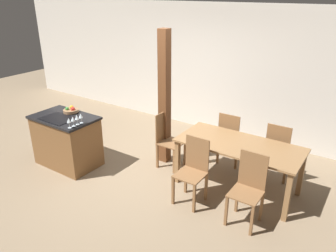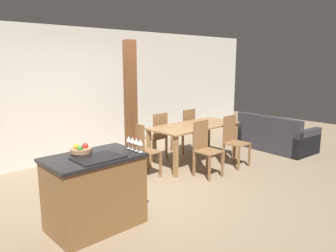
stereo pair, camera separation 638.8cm
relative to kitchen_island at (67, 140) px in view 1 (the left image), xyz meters
name	(u,v)px [view 1 (the left image)]	position (x,y,z in m)	size (l,w,h in m)	color
ground_plane	(133,173)	(1.16, 0.39, -0.46)	(16.00, 16.00, 0.00)	#847056
wall_back	(205,68)	(1.16, 2.89, 0.89)	(11.20, 0.08, 2.70)	silver
kitchen_island	(67,140)	(0.00, 0.00, 0.00)	(1.13, 0.72, 0.92)	brown
fruit_bowl	(71,110)	(-0.05, 0.20, 0.50)	(0.26, 0.26, 0.11)	#99704C
wine_glass_near	(69,121)	(0.49, -0.29, 0.59)	(0.07, 0.07, 0.17)	silver
wine_glass_middle	(73,119)	(0.49, -0.21, 0.59)	(0.07, 0.07, 0.17)	silver
wine_glass_far	(77,118)	(0.49, -0.13, 0.59)	(0.07, 0.07, 0.17)	silver
wine_glass_end	(81,116)	(0.49, -0.05, 0.59)	(0.07, 0.07, 0.17)	silver
dining_table	(239,150)	(2.82, 0.96, 0.21)	(1.87, 0.87, 0.78)	olive
dining_chair_near_left	(193,169)	(2.40, 0.30, 0.05)	(0.40, 0.40, 0.98)	brown
dining_chair_near_right	(248,188)	(3.24, 0.30, 0.05)	(0.40, 0.40, 0.98)	brown
dining_chair_far_left	(230,138)	(2.40, 1.61, 0.05)	(0.40, 0.40, 0.98)	brown
dining_chair_far_right	(278,150)	(3.24, 1.61, 0.05)	(0.40, 0.40, 0.98)	brown
dining_chair_head_end	(168,139)	(1.51, 0.96, 0.05)	(0.40, 0.40, 0.98)	brown
timber_post	(165,99)	(1.36, 1.08, 0.72)	(0.16, 0.16, 2.36)	brown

